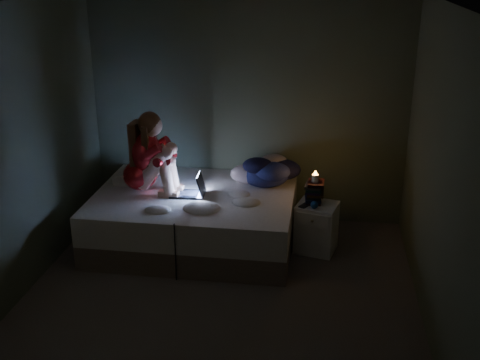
% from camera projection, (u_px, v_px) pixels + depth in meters
% --- Properties ---
extents(floor, '(3.60, 3.80, 0.02)m').
position_uv_depth(floor, '(219.00, 301.00, 5.34)').
color(floor, '#433935').
rests_on(floor, ground).
extents(ceiling, '(3.60, 3.80, 0.02)m').
position_uv_depth(ceiling, '(214.00, 3.00, 4.40)').
color(ceiling, silver).
rests_on(ceiling, ground).
extents(wall_back, '(3.60, 0.02, 2.60)m').
position_uv_depth(wall_back, '(247.00, 110.00, 6.63)').
color(wall_back, '#454F39').
rests_on(wall_back, ground).
extents(wall_front, '(3.60, 0.02, 2.60)m').
position_uv_depth(wall_front, '(151.00, 286.00, 3.10)').
color(wall_front, '#454F39').
rests_on(wall_front, ground).
extents(wall_left, '(0.02, 3.80, 2.60)m').
position_uv_depth(wall_left, '(14.00, 156.00, 5.11)').
color(wall_left, '#454F39').
rests_on(wall_left, ground).
extents(wall_right, '(0.02, 3.80, 2.60)m').
position_uv_depth(wall_right, '(441.00, 178.00, 4.62)').
color(wall_right, '#454F39').
rests_on(wall_right, ground).
extents(bed, '(2.10, 1.58, 0.58)m').
position_uv_depth(bed, '(195.00, 218.00, 6.31)').
color(bed, beige).
rests_on(bed, ground).
extents(pillow, '(0.41, 0.29, 0.12)m').
position_uv_depth(pillow, '(135.00, 177.00, 6.50)').
color(pillow, silver).
rests_on(pillow, bed).
extents(woman, '(0.57, 0.39, 0.89)m').
position_uv_depth(woman, '(139.00, 152.00, 6.11)').
color(woman, '#A00814').
rests_on(woman, bed).
extents(laptop, '(0.37, 0.27, 0.25)m').
position_uv_depth(laptop, '(187.00, 184.00, 6.12)').
color(laptop, black).
rests_on(laptop, bed).
extents(clothes_pile, '(0.68, 0.61, 0.33)m').
position_uv_depth(clothes_pile, '(265.00, 170.00, 6.41)').
color(clothes_pile, navy).
rests_on(clothes_pile, bed).
extents(nightstand, '(0.47, 0.44, 0.53)m').
position_uv_depth(nightstand, '(316.00, 227.00, 6.15)').
color(nightstand, silver).
rests_on(nightstand, ground).
extents(book_stack, '(0.19, 0.25, 0.23)m').
position_uv_depth(book_stack, '(315.00, 192.00, 6.07)').
color(book_stack, black).
rests_on(book_stack, nightstand).
extents(candle, '(0.07, 0.07, 0.08)m').
position_uv_depth(candle, '(315.00, 178.00, 6.02)').
color(candle, beige).
rests_on(candle, book_stack).
extents(phone, '(0.11, 0.15, 0.01)m').
position_uv_depth(phone, '(306.00, 207.00, 5.98)').
color(phone, black).
rests_on(phone, nightstand).
extents(blue_orb, '(0.08, 0.08, 0.08)m').
position_uv_depth(blue_orb, '(317.00, 205.00, 5.93)').
color(blue_orb, navy).
rests_on(blue_orb, nightstand).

